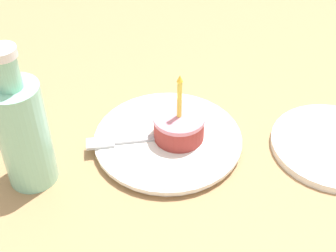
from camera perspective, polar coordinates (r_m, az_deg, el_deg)
ground_plane at (r=0.80m, az=0.82°, el=-2.58°), size 2.40×2.40×0.04m
plate at (r=0.77m, az=-0.00°, el=-1.65°), size 0.24×0.24×0.02m
cake_slice at (r=0.75m, az=1.34°, el=0.02°), size 0.08×0.08×0.12m
fork at (r=0.76m, az=-4.43°, el=-1.70°), size 0.17×0.08×0.00m
bottle at (r=0.69m, az=-17.29°, el=-0.61°), size 0.07×0.07×0.23m
side_plate at (r=0.81m, az=19.55°, el=-2.28°), size 0.20×0.20×0.01m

